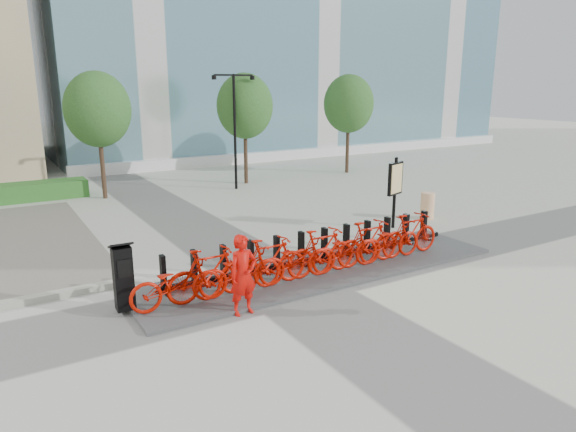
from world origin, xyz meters
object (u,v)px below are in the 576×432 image
kiosk (123,277)px  worker_red (243,275)px  map_sign (395,182)px  bike_0 (177,283)px  construction_barrel (427,206)px

kiosk → worker_red: worker_red is taller
map_sign → kiosk: bearing=174.5°
bike_0 → map_sign: 8.59m
worker_red → map_sign: bearing=20.6°
construction_barrel → kiosk: bearing=-168.0°
bike_0 → kiosk: kiosk is taller
bike_0 → worker_red: worker_red is taller
construction_barrel → map_sign: size_ratio=0.40×
kiosk → worker_red: (2.06, -1.29, 0.06)m
kiosk → map_sign: (9.13, 2.04, 0.76)m
worker_red → construction_barrel: size_ratio=1.81×
construction_barrel → map_sign: bearing=-171.0°
worker_red → construction_barrel: (8.90, 3.62, -0.37)m
kiosk → worker_red: bearing=-30.3°
bike_0 → kiosk: (-0.96, 0.43, 0.18)m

